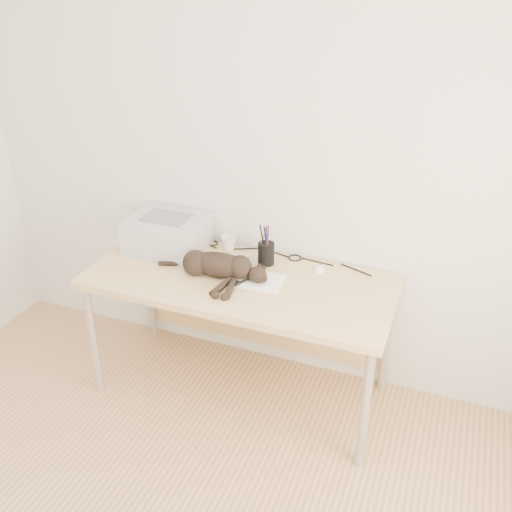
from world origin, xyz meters
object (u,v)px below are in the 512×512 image
at_px(printer, 168,233).
at_px(cat, 216,266).
at_px(pen_cup, 266,253).
at_px(mug, 229,243).
at_px(desk, 246,292).
at_px(mouse, 319,268).

xyz_separation_m(printer, cat, (0.39, -0.19, -0.03)).
bearing_deg(pen_cup, mug, 162.52).
distance_m(printer, pen_cup, 0.58).
bearing_deg(cat, pen_cup, 45.16).
relative_size(desk, pen_cup, 7.00).
relative_size(printer, mouse, 4.31).
xyz_separation_m(mug, mouse, (0.54, -0.05, -0.03)).
distance_m(desk, cat, 0.26).
xyz_separation_m(desk, mug, (-0.18, 0.19, 0.17)).
bearing_deg(mouse, desk, -166.24).
bearing_deg(pen_cup, desk, -121.88).
relative_size(desk, printer, 3.75).
distance_m(printer, mouse, 0.87).
distance_m(mug, mouse, 0.55).
distance_m(mug, pen_cup, 0.27).
relative_size(mug, mouse, 0.89).
bearing_deg(cat, printer, 149.29).
bearing_deg(mouse, mug, 166.68).
height_order(printer, pen_cup, pen_cup).
bearing_deg(mug, desk, -46.60).
distance_m(cat, pen_cup, 0.30).
bearing_deg(mug, cat, -78.92).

